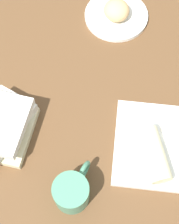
# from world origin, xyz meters

# --- Properties ---
(dining_table) EXTENTS (1.10, 0.90, 0.04)m
(dining_table) POSITION_xyz_m (0.00, 0.00, 0.02)
(dining_table) COLOR brown
(dining_table) RESTS_ON ground
(round_plate) EXTENTS (0.22, 0.22, 0.01)m
(round_plate) POSITION_xyz_m (0.28, -0.07, 0.05)
(round_plate) COLOR white
(round_plate) RESTS_ON dining_table
(scone_pastry) EXTENTS (0.11, 0.11, 0.06)m
(scone_pastry) POSITION_xyz_m (0.27, -0.07, 0.08)
(scone_pastry) COLOR tan
(scone_pastry) RESTS_ON round_plate
(square_plate) EXTENTS (0.27, 0.27, 0.02)m
(square_plate) POSITION_xyz_m (-0.19, -0.21, 0.05)
(square_plate) COLOR white
(square_plate) RESTS_ON dining_table
(sauce_cup) EXTENTS (0.05, 0.05, 0.02)m
(sauce_cup) POSITION_xyz_m (-0.14, -0.24, 0.07)
(sauce_cup) COLOR silver
(sauce_cup) RESTS_ON square_plate
(breakfast_wrap) EXTENTS (0.16, 0.10, 0.06)m
(breakfast_wrap) POSITION_xyz_m (-0.23, -0.19, 0.09)
(breakfast_wrap) COLOR beige
(breakfast_wrap) RESTS_ON square_plate
(book_stack) EXTENTS (0.24, 0.21, 0.08)m
(book_stack) POSITION_xyz_m (-0.17, 0.24, 0.08)
(book_stack) COLOR beige
(book_stack) RESTS_ON dining_table
(coffee_mug) EXTENTS (0.14, 0.09, 0.09)m
(coffee_mug) POSITION_xyz_m (-0.35, 0.02, 0.09)
(coffee_mug) COLOR #4C8C6B
(coffee_mug) RESTS_ON dining_table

